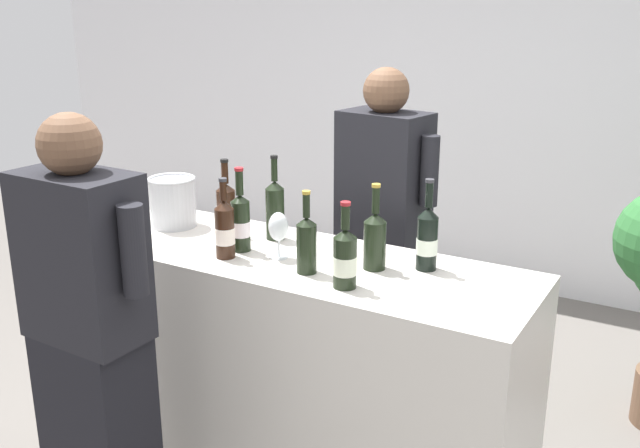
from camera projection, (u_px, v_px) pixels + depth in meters
name	position (u px, v px, depth m)	size (l,w,h in m)	color
wall_back	(497.00, 86.00, 4.81)	(8.00, 0.10, 2.80)	white
counter	(291.00, 369.00, 2.94)	(1.93, 0.63, 0.99)	beige
wine_bottle_0	(427.00, 238.00, 2.61)	(0.08, 0.08, 0.34)	black
wine_bottle_1	(375.00, 239.00, 2.62)	(0.08, 0.08, 0.32)	black
wine_bottle_2	(226.00, 208.00, 3.03)	(0.08, 0.08, 0.32)	black
wine_bottle_3	(241.00, 221.00, 2.81)	(0.08, 0.08, 0.34)	black
wine_bottle_4	(225.00, 229.00, 2.73)	(0.08, 0.08, 0.31)	black
wine_bottle_5	(307.00, 243.00, 2.58)	(0.07, 0.07, 0.31)	black
wine_bottle_6	(345.00, 258.00, 2.45)	(0.08, 0.08, 0.31)	black
wine_bottle_7	(275.00, 208.00, 2.95)	(0.08, 0.08, 0.35)	black
wine_glass	(278.00, 228.00, 2.73)	(0.08, 0.08, 0.18)	silver
ice_bucket	(173.00, 202.00, 3.12)	(0.21, 0.21, 0.22)	silver
person_server	(382.00, 251.00, 3.37)	(0.55, 0.30, 1.67)	black
person_guest	(92.00, 355.00, 2.44)	(0.57, 0.25, 1.62)	black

